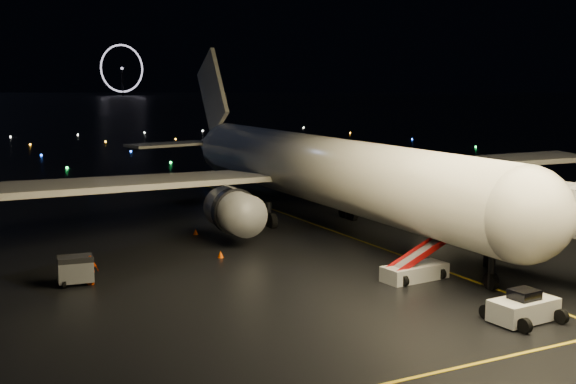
% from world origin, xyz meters
% --- Properties ---
extents(lane_centre, '(0.25, 80.00, 0.02)m').
position_xyz_m(lane_centre, '(12.00, 15.00, 0.01)').
color(lane_centre, gold).
rests_on(lane_centre, ground).
extents(airliner, '(60.88, 57.91, 17.03)m').
position_xyz_m(airliner, '(12.08, 25.15, 8.52)').
color(airliner, silver).
rests_on(airliner, ground).
extents(pushback_tug, '(3.90, 2.24, 1.79)m').
position_xyz_m(pushback_tug, '(8.92, -6.48, 0.90)').
color(pushback_tug, silver).
rests_on(pushback_tug, ground).
extents(belt_loader, '(6.79, 2.37, 3.23)m').
position_xyz_m(belt_loader, '(8.76, 3.07, 1.61)').
color(belt_loader, silver).
rests_on(belt_loader, ground).
extents(crew_c, '(1.15, 1.08, 1.91)m').
position_xyz_m(crew_c, '(-10.59, 11.61, 0.96)').
color(crew_c, '#E13D00').
rests_on(crew_c, ground).
extents(safety_cone_0, '(0.51, 0.51, 0.53)m').
position_xyz_m(safety_cone_0, '(-0.44, 14.56, 0.26)').
color(safety_cone_0, '#F54A01').
rests_on(safety_cone_0, ground).
extents(safety_cone_1, '(0.54, 0.54, 0.48)m').
position_xyz_m(safety_cone_1, '(5.08, 22.52, 0.24)').
color(safety_cone_1, '#F54A01').
rests_on(safety_cone_1, ground).
extents(safety_cone_2, '(0.55, 0.55, 0.50)m').
position_xyz_m(safety_cone_2, '(0.72, 23.26, 0.25)').
color(safety_cone_2, '#F54A01').
rests_on(safety_cone_2, ground).
extents(ferris_wheel, '(49.33, 16.80, 52.00)m').
position_xyz_m(ferris_wheel, '(170.00, 720.00, 26.00)').
color(ferris_wheel, black).
rests_on(ferris_wheel, ground).
extents(taxiway_lights, '(164.00, 92.00, 0.36)m').
position_xyz_m(taxiway_lights, '(0.00, 106.00, 0.18)').
color(taxiway_lights, black).
rests_on(taxiway_lights, ground).
extents(baggage_cart_0, '(2.35, 1.78, 1.86)m').
position_xyz_m(baggage_cart_0, '(-11.44, 12.05, 0.93)').
color(baggage_cart_0, gray).
rests_on(baggage_cart_0, ground).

